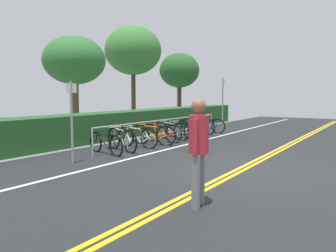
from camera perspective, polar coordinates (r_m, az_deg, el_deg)
The scene contains 22 objects.
ground_plane at distance 8.57m, azimuth 12.62°, elevation -6.95°, with size 37.04×11.17×0.05m, color #232628.
centre_line_yellow_inner at distance 8.54m, azimuth 13.13°, elevation -6.83°, with size 33.33×0.10×0.00m, color gold.
centre_line_yellow_outer at distance 8.59m, azimuth 12.12°, elevation -6.73°, with size 33.33×0.10×0.00m, color gold.
bike_lane_stripe_white at distance 10.02m, azimuth -4.07°, elevation -4.88°, with size 33.33×0.12×0.00m, color white.
bike_rack at distance 12.88m, azimuth -0.25°, elevation 0.26°, with size 7.74×0.05×0.84m.
bicycle_0 at distance 10.32m, azimuth -10.36°, elevation -2.89°, with size 0.56×1.71×0.68m.
bicycle_1 at distance 10.78m, azimuth -7.73°, elevation -2.26°, with size 0.65×1.67×0.77m.
bicycle_2 at distance 11.47m, azimuth -5.12°, elevation -1.85°, with size 0.46×1.72×0.73m.
bicycle_3 at distance 11.99m, azimuth -2.51°, elevation -1.47°, with size 0.49×1.71×0.75m.
bicycle_4 at distance 12.61m, azimuth -1.08°, elevation -1.18°, with size 0.46×1.67×0.72m.
bicycle_5 at distance 13.33m, azimuth 0.52°, elevation -0.78°, with size 0.46×1.77×0.74m.
bicycle_6 at distance 13.80m, azimuth 2.11°, elevation -0.67°, with size 0.61×1.68×0.70m.
bicycle_7 at distance 14.56m, azimuth 3.96°, elevation -0.35°, with size 0.46×1.67×0.70m.
bicycle_8 at distance 15.17m, azimuth 4.93°, elevation -0.02°, with size 0.46×1.82×0.76m.
bicycle_9 at distance 15.84m, azimuth 6.71°, elevation 0.10°, with size 0.46×1.69×0.70m.
pedestrian at distance 5.41m, azimuth 5.12°, elevation -3.09°, with size 0.48×0.32×1.72m.
sign_post_near at distance 9.06m, azimuth -15.79°, elevation 1.97°, with size 0.36×0.06×2.11m.
sign_post_far at distance 16.95m, azimuth 9.11°, elevation 4.49°, with size 0.36×0.06×2.58m.
hedge_backdrop at distance 15.45m, azimuth -4.42°, elevation 0.72°, with size 16.69×1.27×1.05m, color #235626.
tree_mid at distance 15.28m, azimuth -15.36°, elevation 10.42°, with size 2.64×2.64×4.22m.
tree_far_right at distance 18.43m, azimuth -5.85°, elevation 12.37°, with size 2.97×2.97×5.31m.
tree_extra at distance 20.84m, azimuth 1.91°, elevation 9.18°, with size 2.40×2.40×4.20m.
Camera 1 is at (-7.86, -2.88, 1.80)m, focal length 36.54 mm.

